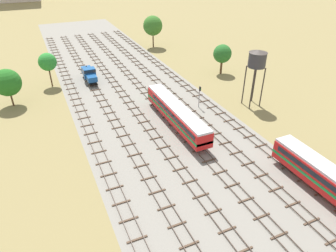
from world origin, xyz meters
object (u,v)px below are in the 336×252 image
(diesel_railcar_centre_near, at_px, (176,113))
(shunter_loco_left_mid, at_px, (89,73))
(signal_post_nearest, at_px, (200,94))
(water_tower, at_px, (257,60))

(diesel_railcar_centre_near, xyz_separation_m, shunter_loco_left_mid, (-9.70, 27.35, -0.59))
(shunter_loco_left_mid, relative_size, signal_post_nearest, 1.86)
(diesel_railcar_centre_near, xyz_separation_m, signal_post_nearest, (7.28, 4.68, 0.33))
(diesel_railcar_centre_near, bearing_deg, water_tower, 4.75)
(shunter_loco_left_mid, xyz_separation_m, signal_post_nearest, (16.98, -22.67, 0.92))
(diesel_railcar_centre_near, distance_m, signal_post_nearest, 8.66)
(diesel_railcar_centre_near, height_order, signal_post_nearest, signal_post_nearest)
(signal_post_nearest, bearing_deg, water_tower, -17.54)
(water_tower, bearing_deg, signal_post_nearest, 162.46)
(shunter_loco_left_mid, bearing_deg, water_tower, -43.59)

